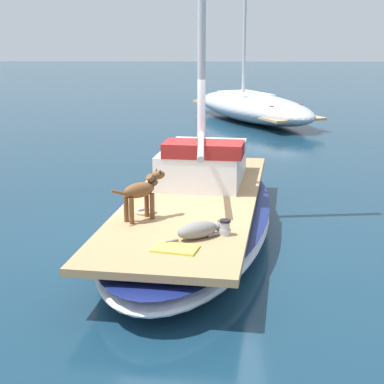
% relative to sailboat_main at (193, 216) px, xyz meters
% --- Properties ---
extents(ground_plane, '(120.00, 120.00, 0.00)m').
position_rel_sailboat_main_xyz_m(ground_plane, '(0.00, 0.00, -0.34)').
color(ground_plane, '#143347').
extents(sailboat_main, '(3.49, 7.51, 0.66)m').
position_rel_sailboat_main_xyz_m(sailboat_main, '(0.00, 0.00, 0.00)').
color(sailboat_main, white).
rests_on(sailboat_main, ground).
extents(mast_main, '(0.14, 2.27, 6.38)m').
position_rel_sailboat_main_xyz_m(mast_main, '(0.12, 0.73, 3.17)').
color(mast_main, silver).
rests_on(mast_main, sailboat_main).
extents(cabin_house, '(1.69, 2.39, 0.84)m').
position_rel_sailboat_main_xyz_m(cabin_house, '(0.17, 1.11, 0.67)').
color(cabin_house, silver).
rests_on(cabin_house, sailboat_main).
extents(dog_grey, '(0.84, 0.60, 0.22)m').
position_rel_sailboat_main_xyz_m(dog_grey, '(0.12, -2.02, 0.43)').
color(dog_grey, gray).
rests_on(dog_grey, sailboat_main).
extents(dog_brown, '(0.75, 0.69, 0.70)m').
position_rel_sailboat_main_xyz_m(dog_brown, '(-0.72, -1.24, 0.75)').
color(dog_brown, brown).
rests_on(dog_brown, sailboat_main).
extents(deck_winch, '(0.16, 0.16, 0.21)m').
position_rel_sailboat_main_xyz_m(deck_winch, '(0.46, -1.90, 0.42)').
color(deck_winch, '#B7B7BC').
rests_on(deck_winch, sailboat_main).
extents(coiled_rope, '(0.32, 0.32, 0.04)m').
position_rel_sailboat_main_xyz_m(coiled_rope, '(-0.70, -0.91, 0.35)').
color(coiled_rope, beige).
rests_on(coiled_rope, sailboat_main).
extents(deck_towel, '(0.63, 0.49, 0.03)m').
position_rel_sailboat_main_xyz_m(deck_towel, '(-0.18, -2.48, 0.34)').
color(deck_towel, '#D8D14C').
rests_on(deck_towel, sailboat_main).
extents(moored_boat_far_astern, '(5.35, 7.85, 5.91)m').
position_rel_sailboat_main_xyz_m(moored_boat_far_astern, '(2.00, 13.34, 0.21)').
color(moored_boat_far_astern, '#B2B7C1').
rests_on(moored_boat_far_astern, ground).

